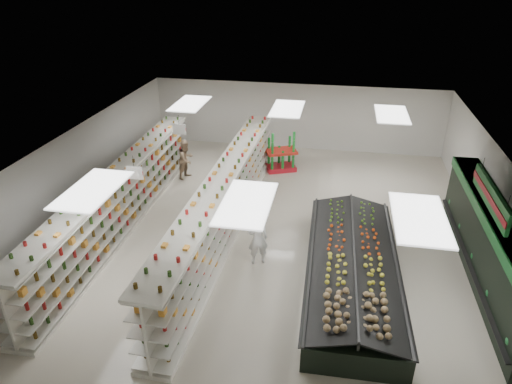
% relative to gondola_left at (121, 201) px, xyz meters
% --- Properties ---
extents(floor, '(16.00, 16.00, 0.00)m').
position_rel_gondola_left_xyz_m(floor, '(5.12, 0.66, -0.96)').
color(floor, beige).
rests_on(floor, ground).
extents(ceiling, '(14.00, 16.00, 0.02)m').
position_rel_gondola_left_xyz_m(ceiling, '(5.12, 0.66, 2.24)').
color(ceiling, white).
rests_on(ceiling, wall_back).
extents(wall_back, '(14.00, 0.02, 3.20)m').
position_rel_gondola_left_xyz_m(wall_back, '(5.12, 8.66, 0.64)').
color(wall_back, silver).
rests_on(wall_back, floor).
extents(wall_front, '(14.00, 0.02, 3.20)m').
position_rel_gondola_left_xyz_m(wall_front, '(5.12, -7.34, 0.64)').
color(wall_front, silver).
rests_on(wall_front, floor).
extents(wall_left, '(0.02, 16.00, 3.20)m').
position_rel_gondola_left_xyz_m(wall_left, '(-1.88, 0.66, 0.64)').
color(wall_left, silver).
rests_on(wall_left, floor).
extents(wall_right, '(0.02, 16.00, 3.20)m').
position_rel_gondola_left_xyz_m(wall_right, '(12.12, 0.66, 0.64)').
color(wall_right, silver).
rests_on(wall_right, floor).
extents(produce_wall_case, '(0.93, 8.00, 2.20)m').
position_rel_gondola_left_xyz_m(produce_wall_case, '(11.65, -0.84, 0.28)').
color(produce_wall_case, black).
rests_on(produce_wall_case, floor).
extents(aisle_sign_near, '(0.52, 0.06, 0.75)m').
position_rel_gondola_left_xyz_m(aisle_sign_near, '(1.32, -1.34, 1.79)').
color(aisle_sign_near, white).
rests_on(aisle_sign_near, ceiling).
extents(aisle_sign_far, '(0.52, 0.06, 0.75)m').
position_rel_gondola_left_xyz_m(aisle_sign_far, '(1.32, 2.66, 1.79)').
color(aisle_sign_far, white).
rests_on(aisle_sign_far, ceiling).
extents(hortifruti_banner, '(0.12, 3.20, 0.95)m').
position_rel_gondola_left_xyz_m(hortifruti_banner, '(11.37, -0.84, 1.69)').
color(hortifruti_banner, '#1B682B').
rests_on(hortifruti_banner, ceiling).
extents(gondola_left, '(1.11, 12.13, 2.10)m').
position_rel_gondola_left_xyz_m(gondola_left, '(0.00, 0.00, 0.00)').
color(gondola_left, white).
rests_on(gondola_left, floor).
extents(gondola_center, '(1.19, 12.69, 2.20)m').
position_rel_gondola_left_xyz_m(gondola_center, '(3.61, 0.18, 0.05)').
color(gondola_center, white).
rests_on(gondola_center, floor).
extents(produce_island, '(2.76, 7.23, 1.07)m').
position_rel_gondola_left_xyz_m(produce_island, '(7.87, -1.73, -0.48)').
color(produce_island, black).
rests_on(produce_island, floor).
extents(soda_endcap, '(1.56, 1.33, 1.69)m').
position_rel_gondola_left_xyz_m(soda_endcap, '(4.78, 5.80, -0.15)').
color(soda_endcap, red).
rests_on(soda_endcap, floor).
extents(shopper_main, '(0.73, 0.62, 1.70)m').
position_rel_gondola_left_xyz_m(shopper_main, '(5.04, -1.32, -0.11)').
color(shopper_main, white).
rests_on(shopper_main, floor).
extents(shopper_background, '(0.75, 0.94, 1.68)m').
position_rel_gondola_left_xyz_m(shopper_background, '(0.92, 4.27, -0.12)').
color(shopper_background, tan).
rests_on(shopper_background, floor).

